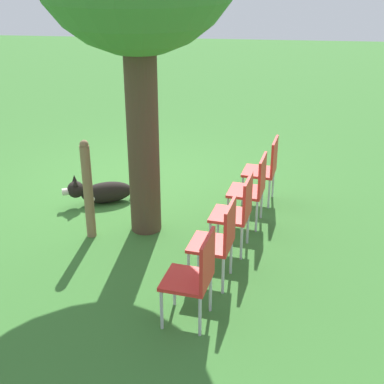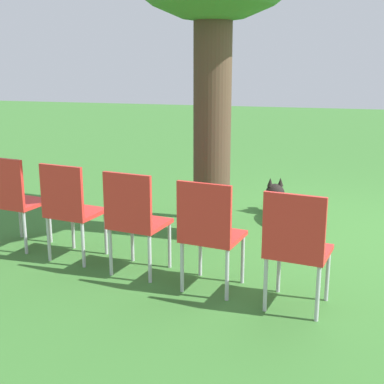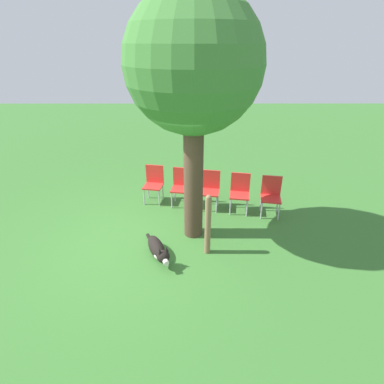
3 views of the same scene
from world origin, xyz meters
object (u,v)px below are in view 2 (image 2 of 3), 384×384
at_px(red_chair_0, 296,244).
at_px(red_chair_1, 209,229).
at_px(red_chair_3, 70,206).
at_px(red_chair_4, 14,196).
at_px(dog, 283,207).
at_px(fence_post, 202,166).
at_px(red_chair_2, 135,217).

height_order(red_chair_0, red_chair_1, same).
bearing_deg(red_chair_3, red_chair_4, 85.91).
bearing_deg(red_chair_0, red_chair_4, 85.91).
height_order(red_chair_1, red_chair_4, same).
bearing_deg(red_chair_3, red_chair_1, -94.09).
distance_m(dog, red_chair_1, 2.13).
distance_m(dog, fence_post, 1.04).
distance_m(red_chair_0, red_chair_4, 2.80).
relative_size(fence_post, red_chair_2, 1.35).
relative_size(red_chair_0, red_chair_2, 1.00).
xyz_separation_m(dog, fence_post, (-0.14, 0.92, 0.46)).
distance_m(dog, red_chair_2, 2.21).
bearing_deg(red_chair_2, dog, -19.67).
bearing_deg(red_chair_1, red_chair_4, 85.91).
bearing_deg(red_chair_1, red_chair_2, 85.91).
relative_size(dog, red_chair_2, 1.28).
relative_size(red_chair_1, red_chair_4, 1.00).
xyz_separation_m(red_chair_0, red_chair_4, (0.66, 2.73, 0.00)).
xyz_separation_m(fence_post, red_chair_0, (-2.09, -1.22, -0.10)).
distance_m(red_chair_1, red_chair_4, 2.10).
height_order(fence_post, red_chair_0, fence_post).
height_order(red_chair_2, red_chair_4, same).
xyz_separation_m(red_chair_0, red_chair_3, (0.49, 2.04, 0.00)).
xyz_separation_m(dog, red_chair_0, (-2.23, -0.30, 0.36)).
height_order(dog, red_chair_3, red_chair_3).
height_order(fence_post, red_chair_2, fence_post).
relative_size(red_chair_0, red_chair_3, 1.00).
xyz_separation_m(dog, red_chair_1, (-2.07, 0.38, 0.36)).
xyz_separation_m(fence_post, red_chair_1, (-1.93, -0.54, -0.10)).
height_order(red_chair_0, red_chair_3, same).
relative_size(dog, red_chair_3, 1.28).
bearing_deg(red_chair_2, red_chair_4, 85.91).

